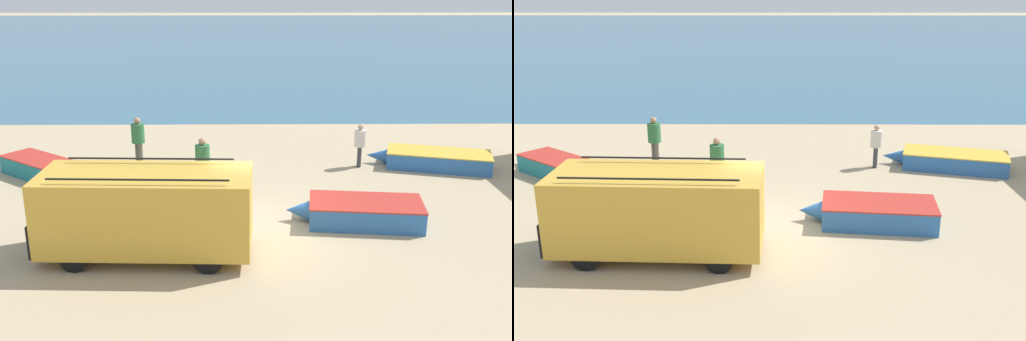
# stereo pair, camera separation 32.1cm
# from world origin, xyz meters

# --- Properties ---
(ground_plane) EXTENTS (200.00, 200.00, 0.00)m
(ground_plane) POSITION_xyz_m (0.00, 0.00, 0.00)
(ground_plane) COLOR tan
(sea_water) EXTENTS (120.00, 80.00, 0.01)m
(sea_water) POSITION_xyz_m (0.00, 52.00, 0.00)
(sea_water) COLOR #33607A
(sea_water) RESTS_ON ground_plane
(parked_van) EXTENTS (5.29, 2.29, 2.29)m
(parked_van) POSITION_xyz_m (-2.80, -1.76, 1.20)
(parked_van) COLOR gold
(parked_van) RESTS_ON ground_plane
(fishing_rowboat_0) EXTENTS (4.52, 2.47, 0.61)m
(fishing_rowboat_0) POSITION_xyz_m (6.47, 5.29, 0.31)
(fishing_rowboat_0) COLOR #2D66AD
(fishing_rowboat_0) RESTS_ON ground_plane
(fishing_rowboat_1) EXTENTS (4.57, 3.80, 0.64)m
(fishing_rowboat_1) POSITION_xyz_m (-7.22, 4.20, 0.32)
(fishing_rowboat_1) COLOR #1E757F
(fishing_rowboat_1) RESTS_ON ground_plane
(fishing_rowboat_2) EXTENTS (3.93, 1.96, 0.65)m
(fishing_rowboat_2) POSITION_xyz_m (2.89, 0.19, 0.33)
(fishing_rowboat_2) COLOR #2D66AD
(fishing_rowboat_2) RESTS_ON ground_plane
(fisherman_0) EXTENTS (0.47, 0.47, 1.77)m
(fisherman_0) POSITION_xyz_m (-1.75, 2.91, 1.06)
(fisherman_0) COLOR #5B564C
(fisherman_0) RESTS_ON ground_plane
(fisherman_1) EXTENTS (0.42, 0.42, 1.59)m
(fisherman_1) POSITION_xyz_m (3.76, 5.42, 0.95)
(fisherman_1) COLOR #38383D
(fisherman_1) RESTS_ON ground_plane
(fisherman_2) EXTENTS (0.48, 0.48, 1.81)m
(fisherman_2) POSITION_xyz_m (-4.30, 5.64, 1.08)
(fisherman_2) COLOR #5B564C
(fisherman_2) RESTS_ON ground_plane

